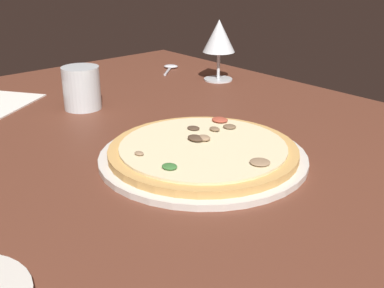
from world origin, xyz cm
name	(u,v)px	position (x,y,z in cm)	size (l,w,h in cm)	color
dining_table	(181,174)	(0.00, 0.00, 2.00)	(150.00, 110.00, 4.00)	brown
pizza_main	(203,153)	(1.53, 3.42, 5.22)	(33.68, 33.68, 3.39)	silver
wine_glass_far	(219,38)	(-33.72, 40.87, 14.82)	(8.21, 8.21, 15.48)	silver
water_glass	(82,90)	(-35.55, 2.40, 8.00)	(7.90, 7.90, 9.03)	silver
spoon	(170,68)	(-51.43, 39.02, 4.46)	(8.90, 9.66, 1.00)	silver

